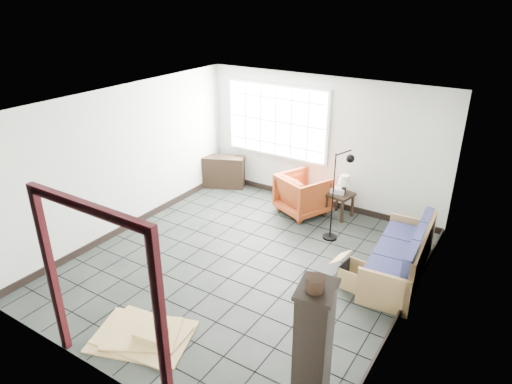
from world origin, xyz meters
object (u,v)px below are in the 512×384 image
Objects in this scene: tall_shelf at (313,356)px; armchair at (303,192)px; side_table at (340,197)px; futon_sofa at (402,260)px.

armchair is at bearing 107.22° from tall_shelf.
armchair is at bearing -162.21° from side_table.
armchair is 0.54× the size of tall_shelf.
armchair is (-2.28, 1.17, 0.13)m from futon_sofa.
tall_shelf reaches higher than side_table.
armchair is 1.66× the size of side_table.
side_table is at bearing 98.64° from tall_shelf.
tall_shelf reaches higher than futon_sofa.
tall_shelf is at bearing -70.71° from side_table.
armchair is 4.77m from tall_shelf.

